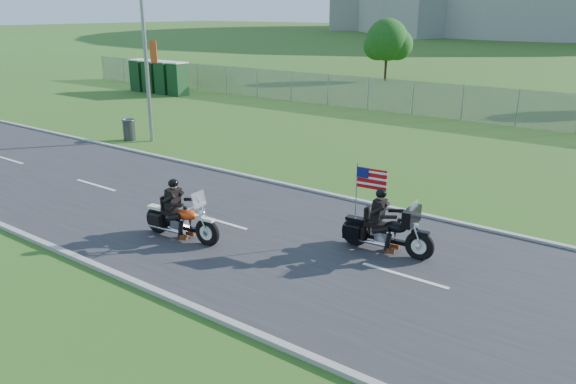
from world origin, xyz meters
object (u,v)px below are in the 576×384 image
Objects in this scene: motorcycle_lead at (180,221)px; motorcycle_follow at (386,232)px; trash_can at (129,130)px; porta_toilet_c at (152,77)px; porta_toilet_b at (165,78)px; porta_toilet_a at (178,80)px; porta_toilet_d at (140,76)px; streetlight at (147,18)px.

motorcycle_lead is 5.56m from motorcycle_follow.
motorcycle_follow reaches higher than trash_can.
porta_toilet_c is 32.07m from motorcycle_follow.
porta_toilet_c reaches higher than motorcycle_follow.
porta_toilet_a is at bearing 0.00° from porta_toilet_b.
trash_can is at bearing -41.13° from porta_toilet_d.
streetlight is at bearing 155.68° from motorcycle_follow.
porta_toilet_a is at bearing 0.00° from porta_toilet_d.
porta_toilet_d is (-2.80, 0.00, 0.00)m from porta_toilet_b.
trash_can is at bearing -47.94° from porta_toilet_b.
streetlight reaches higher than motorcycle_follow.
motorcycle_lead is (10.03, -7.76, -5.10)m from streetlight.
porta_toilet_a and porta_toilet_b have the same top height.
trash_can is at bearing 141.87° from motorcycle_lead.
porta_toilet_b and porta_toilet_c have the same top height.
motorcycle_lead reaches higher than trash_can.
motorcycle_lead is (21.45, -18.54, -0.61)m from porta_toilet_b.
porta_toilet_d reaches higher than motorcycle_lead.
porta_toilet_a is 14.65m from trash_can.
porta_toilet_c is 29.43m from motorcycle_lead.
porta_toilet_d reaches higher than trash_can.
porta_toilet_c reaches higher than trash_can.
motorcycle_lead is at bearing -32.40° from trash_can.
porta_toilet_b is 0.90× the size of motorcycle_follow.
porta_toilet_d is 33.29m from motorcycle_follow.
porta_toilet_a is (-10.02, 10.78, -4.49)m from streetlight.
porta_toilet_c is at bearing 180.00° from porta_toilet_b.
porta_toilet_a is at bearing 131.50° from motorcycle_lead.
porta_toilet_d is 17.55m from trash_can.
porta_toilet_d reaches higher than motorcycle_follow.
porta_toilet_a is 1.40m from porta_toilet_b.
trash_can is (-1.01, -0.75, -5.15)m from streetlight.
porta_toilet_b reaches higher than motorcycle_lead.
porta_toilet_b reaches higher than motorcycle_follow.
motorcycle_lead is at bearing -42.76° from porta_toilet_a.
trash_can is (-15.98, 4.47, -0.09)m from motorcycle_follow.
porta_toilet_d is 30.53m from motorcycle_lead.
streetlight reaches higher than trash_can.
streetlight is 3.91× the size of motorcycle_lead.
streetlight is 15.39m from porta_toilet_a.
porta_toilet_a is at bearing 132.91° from streetlight.
porta_toilet_a is 1.00× the size of porta_toilet_c.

